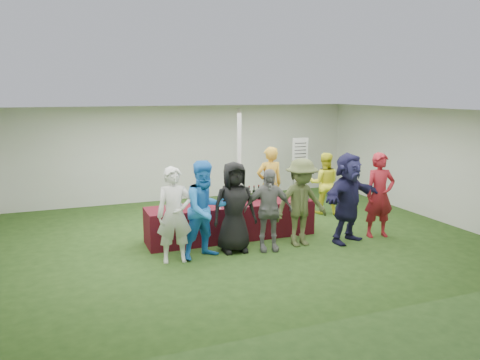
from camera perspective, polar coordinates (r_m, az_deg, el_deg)
name	(u,v)px	position (r m, az deg, el deg)	size (l,w,h in m)	color
ground	(238,237)	(10.17, -0.28, -6.94)	(60.00, 60.00, 0.00)	#284719
tent	(239,166)	(11.12, -0.09, 1.75)	(10.00, 10.00, 10.00)	white
serving_table	(231,221)	(9.99, -1.07, -5.01)	(3.60, 0.80, 0.75)	#590C13
wine_bottles	(256,195)	(10.23, 1.97, -1.78)	(0.73, 0.15, 0.32)	black
wine_glasses	(190,205)	(9.34, -6.14, -3.10)	(1.13, 0.11, 0.16)	silver
water_bottle	(230,198)	(9.95, -1.24, -2.24)	(0.07, 0.07, 0.23)	silver
bar_towel	(298,197)	(10.59, 7.09, -2.02)	(0.25, 0.18, 0.03)	white
dump_bucket	(303,196)	(10.33, 7.69, -1.93)	(0.26, 0.26, 0.18)	slate
wine_list_sign	(300,155)	(13.44, 7.34, 3.07)	(0.50, 0.03, 1.80)	slate
staff_pourer	(269,184)	(11.19, 3.61, -0.53)	(0.66, 0.43, 1.81)	gold
staff_back	(324,183)	(12.11, 10.23, -0.39)	(0.76, 0.59, 1.57)	yellow
customer_0	(174,215)	(8.58, -8.00, -4.25)	(0.64, 0.42, 1.77)	silver
customer_1	(205,210)	(8.73, -4.23, -3.63)	(0.90, 0.70, 1.85)	blue
customer_2	(234,207)	(9.05, -0.71, -3.32)	(0.87, 0.57, 1.78)	black
customer_3	(268,210)	(9.15, 3.44, -3.66)	(0.96, 0.40, 1.63)	slate
customer_4	(301,203)	(9.47, 7.46, -2.75)	(1.15, 0.66, 1.79)	#4B532C
customer_5	(348,198)	(9.86, 13.04, -2.13)	(1.74, 0.55, 1.87)	#1E1C43
customer_6	(380,195)	(10.41, 16.65, -1.78)	(0.66, 0.44, 1.82)	maroon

